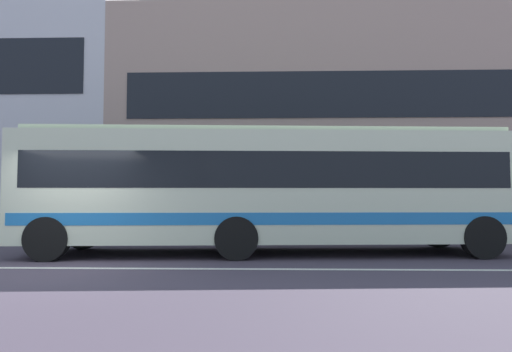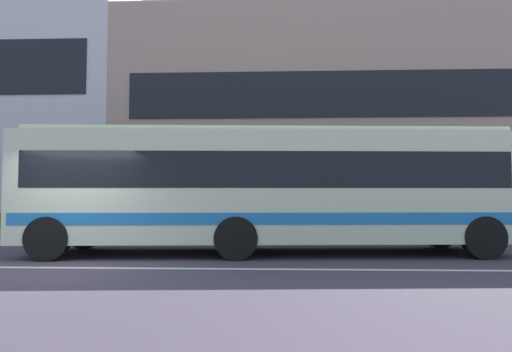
% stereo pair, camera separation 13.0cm
% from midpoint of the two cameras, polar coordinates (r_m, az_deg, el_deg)
% --- Properties ---
extents(ground_plane, '(160.00, 160.00, 0.00)m').
position_cam_midpoint_polar(ground_plane, '(9.77, -25.38, -11.02)').
color(ground_plane, '#443A49').
extents(lane_centre_line, '(60.00, 0.16, 0.01)m').
position_cam_midpoint_polar(lane_centre_line, '(9.77, -25.38, -11.00)').
color(lane_centre_line, silver).
rests_on(lane_centre_line, ground_plane).
extents(hedge_row_far, '(20.08, 1.10, 0.88)m').
position_cam_midpoint_polar(hedge_row_far, '(14.84, -3.58, -6.71)').
color(hedge_row_far, '#386935').
rests_on(hedge_row_far, ground_plane).
extents(apartment_block_right, '(25.36, 9.40, 9.96)m').
position_cam_midpoint_polar(apartment_block_right, '(23.57, 15.36, 5.89)').
color(apartment_block_right, tan).
rests_on(apartment_block_right, ground_plane).
extents(transit_bus, '(12.17, 3.30, 3.12)m').
position_cam_midpoint_polar(transit_bus, '(11.03, 1.00, -1.35)').
color(transit_bus, beige).
rests_on(transit_bus, ground_plane).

